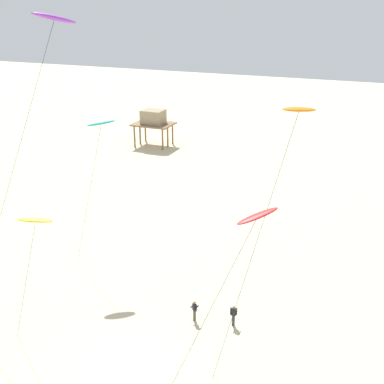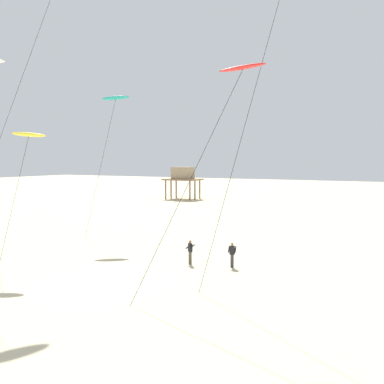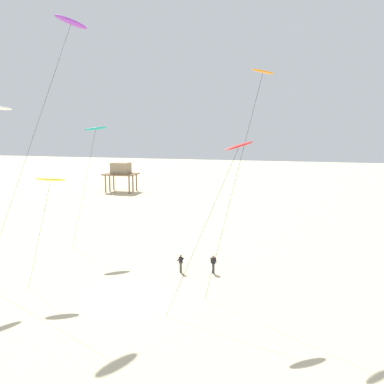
{
  "view_description": "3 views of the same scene",
  "coord_description": "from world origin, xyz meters",
  "px_view_note": "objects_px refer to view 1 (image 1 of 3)",
  "views": [
    {
      "loc": [
        14.71,
        -23.99,
        23.13
      ],
      "look_at": [
        0.38,
        11.09,
        8.58
      ],
      "focal_mm": 48.33,
      "sensor_mm": 36.0,
      "label": 1
    },
    {
      "loc": [
        16.18,
        -19.06,
        7.24
      ],
      "look_at": [
        2.63,
        6.5,
        5.02
      ],
      "focal_mm": 40.18,
      "sensor_mm": 36.0,
      "label": 2
    },
    {
      "loc": [
        12.46,
        -28.98,
        13.28
      ],
      "look_at": [
        2.83,
        9.13,
        7.04
      ],
      "focal_mm": 39.85,
      "sensor_mm": 36.0,
      "label": 3
    }
  ],
  "objects_px": {
    "kite_flyer_middle": "(234,315)",
    "kite_yellow": "(35,221)",
    "kite_red": "(256,218)",
    "kite_orange": "(297,115)",
    "kite_purple": "(53,21)",
    "kite_flyer_nearest": "(195,310)",
    "stilt_house": "(153,119)",
    "kite_teal": "(101,125)"
  },
  "relations": [
    {
      "from": "kite_flyer_middle",
      "to": "kite_yellow",
      "type": "bearing_deg",
      "value": -154.9
    },
    {
      "from": "kite_red",
      "to": "kite_yellow",
      "type": "distance_m",
      "value": 15.55
    },
    {
      "from": "kite_red",
      "to": "kite_orange",
      "type": "bearing_deg",
      "value": 66.24
    },
    {
      "from": "kite_purple",
      "to": "kite_flyer_middle",
      "type": "bearing_deg",
      "value": 12.61
    },
    {
      "from": "kite_yellow",
      "to": "kite_flyer_nearest",
      "type": "xyz_separation_m",
      "value": [
        9.48,
        5.28,
        -7.95
      ]
    },
    {
      "from": "kite_yellow",
      "to": "kite_flyer_middle",
      "type": "xyz_separation_m",
      "value": [
        12.39,
        5.8,
        -7.95
      ]
    },
    {
      "from": "kite_red",
      "to": "stilt_house",
      "type": "xyz_separation_m",
      "value": [
        -30.11,
        47.9,
        -7.36
      ]
    },
    {
      "from": "kite_orange",
      "to": "kite_purple",
      "type": "relative_size",
      "value": 0.78
    },
    {
      "from": "kite_yellow",
      "to": "kite_flyer_middle",
      "type": "distance_m",
      "value": 15.82
    },
    {
      "from": "kite_teal",
      "to": "kite_red",
      "type": "relative_size",
      "value": 1.08
    },
    {
      "from": "kite_purple",
      "to": "kite_flyer_nearest",
      "type": "distance_m",
      "value": 22.58
    },
    {
      "from": "kite_yellow",
      "to": "stilt_house",
      "type": "bearing_deg",
      "value": 107.23
    },
    {
      "from": "kite_red",
      "to": "kite_flyer_nearest",
      "type": "relative_size",
      "value": 7.3
    },
    {
      "from": "kite_purple",
      "to": "kite_flyer_middle",
      "type": "distance_m",
      "value": 23.92
    },
    {
      "from": "kite_teal",
      "to": "kite_purple",
      "type": "distance_m",
      "value": 12.37
    },
    {
      "from": "kite_red",
      "to": "kite_flyer_middle",
      "type": "xyz_separation_m",
      "value": [
        -2.91,
        5.93,
        -10.76
      ]
    },
    {
      "from": "kite_teal",
      "to": "kite_orange",
      "type": "relative_size",
      "value": 0.76
    },
    {
      "from": "kite_orange",
      "to": "kite_teal",
      "type": "bearing_deg",
      "value": 154.33
    },
    {
      "from": "kite_red",
      "to": "kite_flyer_nearest",
      "type": "distance_m",
      "value": 13.38
    },
    {
      "from": "kite_yellow",
      "to": "kite_flyer_nearest",
      "type": "height_order",
      "value": "kite_yellow"
    },
    {
      "from": "kite_teal",
      "to": "stilt_house",
      "type": "relative_size",
      "value": 2.12
    },
    {
      "from": "kite_orange",
      "to": "kite_flyer_middle",
      "type": "height_order",
      "value": "kite_orange"
    },
    {
      "from": "kite_teal",
      "to": "kite_red",
      "type": "xyz_separation_m",
      "value": [
        16.97,
        -11.68,
        -1.09
      ]
    },
    {
      "from": "kite_orange",
      "to": "kite_yellow",
      "type": "distance_m",
      "value": 18.63
    },
    {
      "from": "kite_purple",
      "to": "stilt_house",
      "type": "height_order",
      "value": "kite_purple"
    },
    {
      "from": "kite_flyer_nearest",
      "to": "stilt_house",
      "type": "bearing_deg",
      "value": 119.76
    },
    {
      "from": "kite_teal",
      "to": "kite_flyer_middle",
      "type": "distance_m",
      "value": 19.27
    },
    {
      "from": "kite_red",
      "to": "kite_purple",
      "type": "xyz_separation_m",
      "value": [
        -14.68,
        3.3,
        9.9
      ]
    },
    {
      "from": "kite_orange",
      "to": "stilt_house",
      "type": "xyz_separation_m",
      "value": [
        -31.39,
        45.0,
        -12.59
      ]
    },
    {
      "from": "kite_red",
      "to": "kite_flyer_middle",
      "type": "relative_size",
      "value": 7.3
    },
    {
      "from": "kite_teal",
      "to": "kite_flyer_middle",
      "type": "xyz_separation_m",
      "value": [
        14.07,
        -5.74,
        -11.86
      ]
    },
    {
      "from": "kite_red",
      "to": "kite_flyer_middle",
      "type": "height_order",
      "value": "kite_red"
    },
    {
      "from": "kite_teal",
      "to": "kite_yellow",
      "type": "distance_m",
      "value": 12.31
    },
    {
      "from": "kite_flyer_middle",
      "to": "kite_orange",
      "type": "bearing_deg",
      "value": -35.89
    },
    {
      "from": "kite_orange",
      "to": "kite_purple",
      "type": "distance_m",
      "value": 16.63
    },
    {
      "from": "kite_red",
      "to": "kite_yellow",
      "type": "xyz_separation_m",
      "value": [
        -15.29,
        0.13,
        -2.82
      ]
    },
    {
      "from": "kite_orange",
      "to": "stilt_house",
      "type": "relative_size",
      "value": 2.8
    },
    {
      "from": "kite_yellow",
      "to": "stilt_house",
      "type": "height_order",
      "value": "kite_yellow"
    },
    {
      "from": "kite_teal",
      "to": "kite_yellow",
      "type": "relative_size",
      "value": 1.44
    },
    {
      "from": "kite_teal",
      "to": "kite_orange",
      "type": "xyz_separation_m",
      "value": [
        18.25,
        -8.77,
        4.14
      ]
    },
    {
      "from": "stilt_house",
      "to": "kite_orange",
      "type": "bearing_deg",
      "value": -55.1
    },
    {
      "from": "kite_teal",
      "to": "kite_purple",
      "type": "bearing_deg",
      "value": -74.68
    }
  ]
}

